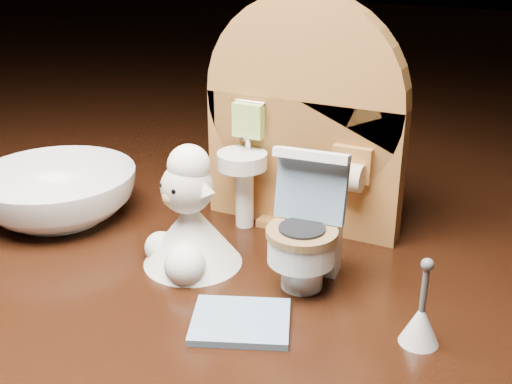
% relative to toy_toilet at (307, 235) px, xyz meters
% --- Properties ---
extents(backdrop_panel, '(0.13, 0.05, 0.15)m').
position_rel_toy_toilet_xyz_m(backdrop_panel, '(-0.03, 0.06, 0.04)').
color(backdrop_panel, '#A76B31').
rests_on(backdrop_panel, ground).
extents(toy_toilet, '(0.04, 0.05, 0.08)m').
position_rel_toy_toilet_xyz_m(toy_toilet, '(0.00, 0.00, 0.00)').
color(toy_toilet, white).
rests_on(toy_toilet, ground).
extents(bath_mat, '(0.06, 0.06, 0.00)m').
position_rel_toy_toilet_xyz_m(bath_mat, '(-0.01, -0.06, -0.03)').
color(bath_mat, '#7192B3').
rests_on(bath_mat, ground).
extents(toilet_brush, '(0.02, 0.02, 0.05)m').
position_rel_toy_toilet_xyz_m(toilet_brush, '(0.07, -0.03, -0.02)').
color(toilet_brush, white).
rests_on(toilet_brush, ground).
extents(plush_lamb, '(0.06, 0.06, 0.08)m').
position_rel_toy_toilet_xyz_m(plush_lamb, '(-0.07, -0.01, -0.00)').
color(plush_lamb, white).
rests_on(plush_lamb, ground).
extents(ceramic_bowl, '(0.11, 0.11, 0.03)m').
position_rel_toy_toilet_xyz_m(ceramic_bowl, '(-0.18, 0.00, -0.01)').
color(ceramic_bowl, white).
rests_on(ceramic_bowl, ground).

